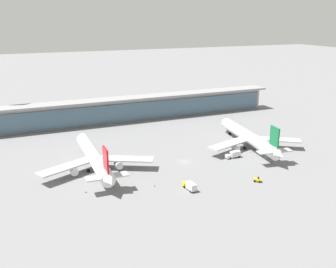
{
  "coord_description": "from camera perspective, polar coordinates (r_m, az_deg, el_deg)",
  "views": [
    {
      "loc": [
        -71.77,
        -146.7,
        62.97
      ],
      "look_at": [
        0.0,
        18.87,
        7.89
      ],
      "focal_mm": 41.1,
      "sensor_mm": 36.0,
      "label": 1
    }
  ],
  "objects": [
    {
      "name": "ground_plane",
      "position": [
        175.03,
        2.46,
        -4.13
      ],
      "size": [
        1200.0,
        1200.0,
        0.0
      ],
      "primitive_type": "plane",
      "color": "slate"
    },
    {
      "name": "airliner_left_stand",
      "position": [
        167.18,
        -10.88,
        -3.49
      ],
      "size": [
        49.59,
        64.41,
        17.17
      ],
      "color": "white",
      "rests_on": "ground"
    },
    {
      "name": "airliner_centre_stand",
      "position": [
        195.77,
        11.98,
        -0.51
      ],
      "size": [
        49.13,
        64.41,
        17.17
      ],
      "color": "white",
      "rests_on": "ground"
    },
    {
      "name": "service_truck_near_nose_yellow",
      "position": [
        158.1,
        13.15,
        -6.63
      ],
      "size": [
        3.24,
        3.21,
        2.05
      ],
      "color": "yellow",
      "rests_on": "ground"
    },
    {
      "name": "service_truck_under_wing_white",
      "position": [
        181.76,
        9.73,
        -2.99
      ],
      "size": [
        7.36,
        2.56,
        3.1
      ],
      "color": "silver",
      "rests_on": "ground"
    },
    {
      "name": "service_truck_mid_apron_yellow",
      "position": [
        147.02,
        3.29,
        -7.69
      ],
      "size": [
        2.98,
        7.48,
        3.1
      ],
      "color": "yellow",
      "rests_on": "ground"
    },
    {
      "name": "terminal_building",
      "position": [
        243.71,
        -5.7,
        3.82
      ],
      "size": [
        195.57,
        12.8,
        15.2
      ],
      "color": "#9E998E",
      "rests_on": "ground"
    },
    {
      "name": "safety_cone_alpha",
      "position": [
        150.71,
        -2.0,
        -7.6
      ],
      "size": [
        0.62,
        0.62,
        0.7
      ],
      "color": "orange",
      "rests_on": "ground"
    },
    {
      "name": "safety_cone_bravo",
      "position": [
        151.83,
        -8.05,
        -7.58
      ],
      "size": [
        0.62,
        0.62,
        0.7
      ],
      "color": "orange",
      "rests_on": "ground"
    },
    {
      "name": "safety_cone_charlie",
      "position": [
        148.61,
        -12.08,
        -8.37
      ],
      "size": [
        0.62,
        0.62,
        0.7
      ],
      "color": "orange",
      "rests_on": "ground"
    }
  ]
}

